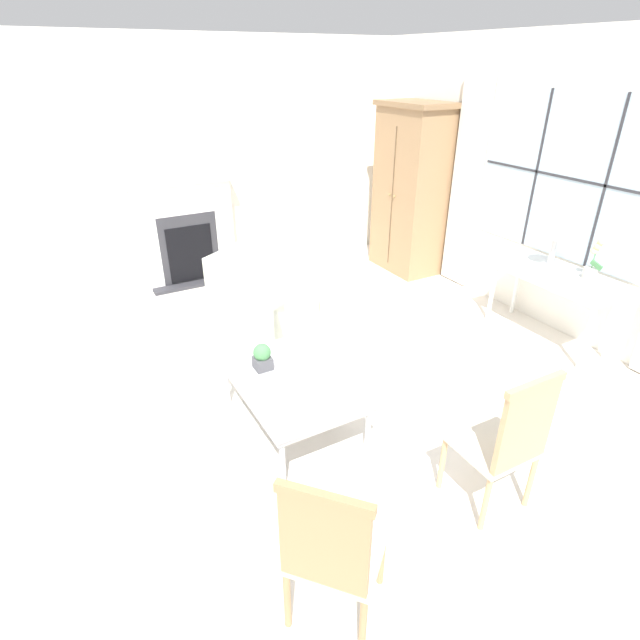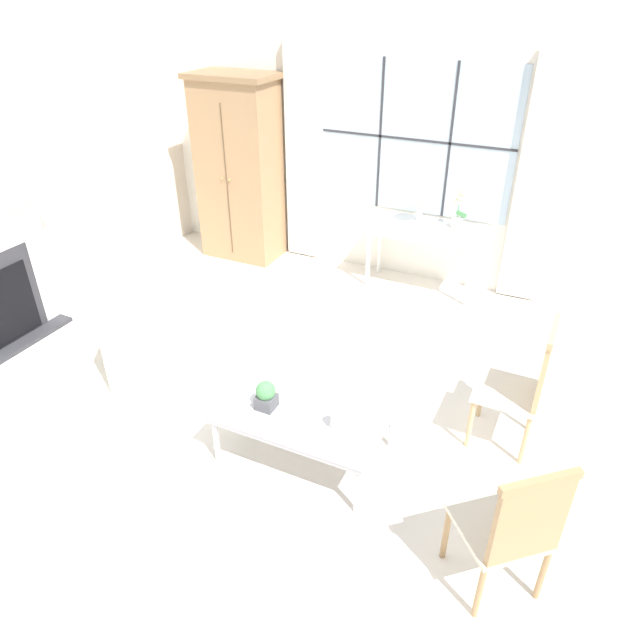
% 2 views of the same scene
% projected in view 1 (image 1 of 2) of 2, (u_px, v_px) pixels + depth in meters
% --- Properties ---
extents(ground_plane, '(14.00, 14.00, 0.00)m').
position_uv_depth(ground_plane, '(291.00, 401.00, 4.15)').
color(ground_plane, silver).
extents(wall_back_windowed, '(7.20, 0.14, 2.80)m').
position_uv_depth(wall_back_windowed, '(568.00, 192.00, 4.81)').
color(wall_back_windowed, white).
rests_on(wall_back_windowed, ground_plane).
extents(wall_left, '(0.06, 7.20, 2.80)m').
position_uv_depth(wall_left, '(223.00, 163.00, 6.10)').
color(wall_left, white).
rests_on(wall_left, ground_plane).
extents(fireplace, '(0.34, 1.23, 2.07)m').
position_uv_depth(fireplace, '(185.00, 226.00, 6.07)').
color(fireplace, '#2D2D33').
rests_on(fireplace, ground_plane).
extents(armoire, '(0.97, 0.60, 2.09)m').
position_uv_depth(armoire, '(410.00, 190.00, 6.34)').
color(armoire, '#93704C').
rests_on(armoire, ground_plane).
extents(console_table, '(1.20, 0.45, 0.75)m').
position_uv_depth(console_table, '(555.00, 278.00, 4.80)').
color(console_table, white).
rests_on(console_table, ground_plane).
extents(table_lamp, '(0.27, 0.27, 0.47)m').
position_uv_depth(table_lamp, '(557.00, 231.00, 4.65)').
color(table_lamp, silver).
rests_on(table_lamp, console_table).
extents(potted_orchid, '(0.16, 0.12, 0.40)m').
position_uv_depth(potted_orchid, '(593.00, 264.00, 4.47)').
color(potted_orchid, '#BCB7AD').
rests_on(potted_orchid, console_table).
extents(armchair_upholstered, '(1.15, 1.17, 0.82)m').
position_uv_depth(armchair_upholstered, '(263.00, 300.00, 5.22)').
color(armchair_upholstered, beige).
rests_on(armchair_upholstered, ground_plane).
extents(side_chair_wooden, '(0.45, 0.45, 1.02)m').
position_uv_depth(side_chair_wooden, '(508.00, 438.00, 2.91)').
color(side_chair_wooden, beige).
rests_on(side_chair_wooden, ground_plane).
extents(accent_chair_wooden, '(0.62, 0.62, 0.99)m').
position_uv_depth(accent_chair_wooden, '(331.00, 548.00, 2.28)').
color(accent_chair_wooden, beige).
rests_on(accent_chair_wooden, ground_plane).
extents(coffee_table, '(1.15, 0.77, 0.44)m').
position_uv_depth(coffee_table, '(292.00, 383.00, 3.69)').
color(coffee_table, '#BCBCC1').
rests_on(coffee_table, ground_plane).
extents(potted_plant_small, '(0.13, 0.13, 0.21)m').
position_uv_depth(potted_plant_small, '(262.00, 357.00, 3.74)').
color(potted_plant_small, '#4C4C51').
rests_on(potted_plant_small, coffee_table).
extents(pillar_candle, '(0.11, 0.11, 0.16)m').
position_uv_depth(pillar_candle, '(294.00, 396.00, 3.36)').
color(pillar_candle, silver).
rests_on(pillar_candle, coffee_table).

